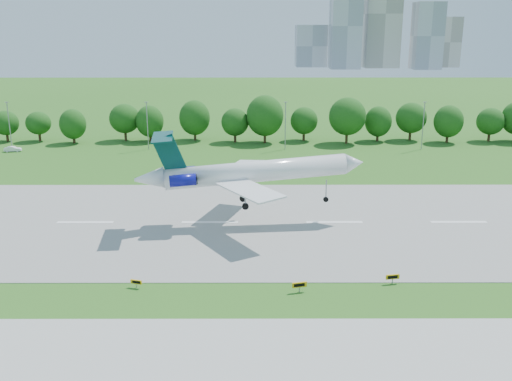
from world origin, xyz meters
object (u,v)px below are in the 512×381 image
(taxi_sign_left, at_px, (136,282))
(service_vehicle_a, at_px, (13,149))
(airliner, at_px, (244,172))
(service_vehicle_b, at_px, (172,147))

(taxi_sign_left, height_order, service_vehicle_a, service_vehicle_a)
(airliner, xyz_separation_m, service_vehicle_a, (-59.38, 54.62, -7.79))
(taxi_sign_left, height_order, service_vehicle_b, service_vehicle_b)
(airliner, distance_m, service_vehicle_a, 81.05)
(airliner, relative_size, taxi_sign_left, 25.30)
(airliner, distance_m, taxi_sign_left, 27.81)
(service_vehicle_a, distance_m, service_vehicle_b, 39.79)
(taxi_sign_left, xyz_separation_m, service_vehicle_b, (-7.05, 81.10, -0.17))
(airliner, bearing_deg, taxi_sign_left, -125.09)
(service_vehicle_a, height_order, service_vehicle_b, service_vehicle_a)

